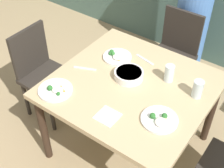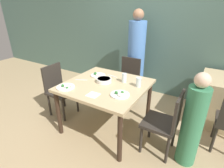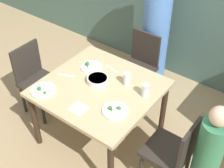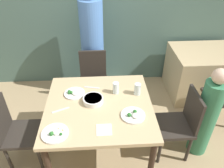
% 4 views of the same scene
% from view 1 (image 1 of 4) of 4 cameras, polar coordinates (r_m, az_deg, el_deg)
% --- Properties ---
extents(ground_plane, '(10.00, 10.00, 0.00)m').
position_cam_1_polar(ground_plane, '(2.80, 2.99, -11.28)').
color(ground_plane, tan).
extents(dining_table, '(1.11, 1.07, 0.73)m').
position_cam_1_polar(dining_table, '(2.31, 3.55, -1.58)').
color(dining_table, tan).
rests_on(dining_table, ground_plane).
extents(chair_adult_spot, '(0.40, 0.40, 0.86)m').
position_cam_1_polar(chair_adult_spot, '(3.06, 11.21, 5.66)').
color(chair_adult_spot, '#2D2823').
rests_on(chair_adult_spot, ground_plane).
extents(chair_empty_left, '(0.40, 0.40, 0.86)m').
position_cam_1_polar(chair_empty_left, '(2.85, -12.65, 2.26)').
color(chair_empty_left, '#2D2823').
rests_on(chair_empty_left, ground_plane).
extents(person_adult, '(0.33, 0.33, 1.69)m').
position_cam_1_polar(person_adult, '(3.16, 14.84, 13.15)').
color(person_adult, '#5184D1').
rests_on(person_adult, ground_plane).
extents(bowl_curry, '(0.22, 0.22, 0.06)m').
position_cam_1_polar(bowl_curry, '(2.29, 3.09, 1.73)').
color(bowl_curry, white).
rests_on(bowl_curry, dining_table).
extents(plate_rice_adult, '(0.23, 0.23, 0.05)m').
position_cam_1_polar(plate_rice_adult, '(2.48, 0.91, 5.03)').
color(plate_rice_adult, white).
rests_on(plate_rice_adult, dining_table).
extents(plate_rice_child, '(0.24, 0.24, 0.06)m').
position_cam_1_polar(plate_rice_child, '(2.01, 8.69, -6.44)').
color(plate_rice_child, white).
rests_on(plate_rice_child, dining_table).
extents(plate_noodles, '(0.24, 0.24, 0.06)m').
position_cam_1_polar(plate_noodles, '(2.22, -10.27, -1.07)').
color(plate_noodles, white).
rests_on(plate_noodles, dining_table).
extents(glass_water_tall, '(0.07, 0.07, 0.13)m').
position_cam_1_polar(glass_water_tall, '(2.19, 15.41, -0.89)').
color(glass_water_tall, silver).
rests_on(glass_water_tall, dining_table).
extents(glass_water_short, '(0.07, 0.07, 0.13)m').
position_cam_1_polar(glass_water_short, '(2.28, 10.44, 1.94)').
color(glass_water_short, silver).
rests_on(glass_water_short, dining_table).
extents(napkin_folded, '(0.14, 0.14, 0.01)m').
position_cam_1_polar(napkin_folded, '(2.03, -0.83, -5.90)').
color(napkin_folded, white).
rests_on(napkin_folded, dining_table).
extents(fork_steel, '(0.18, 0.06, 0.01)m').
position_cam_1_polar(fork_steel, '(2.49, 6.01, 4.49)').
color(fork_steel, silver).
rests_on(fork_steel, dining_table).
extents(spoon_steel, '(0.17, 0.09, 0.01)m').
position_cam_1_polar(spoon_steel, '(2.39, -4.99, 2.85)').
color(spoon_steel, silver).
rests_on(spoon_steel, dining_table).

